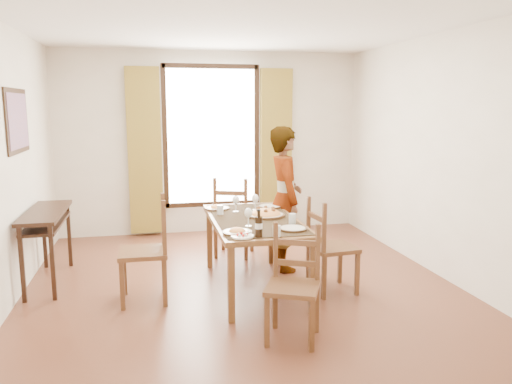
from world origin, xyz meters
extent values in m
plane|color=#452115|center=(0.00, 0.00, 0.00)|extent=(5.00, 5.00, 0.00)
cube|color=silver|center=(0.00, 2.50, 1.35)|extent=(4.50, 0.10, 2.70)
cube|color=silver|center=(0.00, -2.50, 1.35)|extent=(4.50, 0.10, 2.70)
cube|color=silver|center=(-2.25, 0.00, 1.35)|extent=(0.10, 5.00, 2.70)
cube|color=silver|center=(2.25, 0.00, 1.35)|extent=(0.10, 5.00, 2.70)
cube|color=white|center=(0.00, 0.00, 2.72)|extent=(4.50, 5.00, 0.04)
cube|color=white|center=(0.00, 2.47, 1.45)|extent=(1.30, 0.04, 2.00)
cube|color=olive|center=(-0.98, 2.41, 1.25)|extent=(0.48, 0.10, 2.40)
cube|color=olive|center=(0.98, 2.41, 1.25)|extent=(0.48, 0.10, 2.40)
cube|color=black|center=(-2.24, 0.60, 1.75)|extent=(0.02, 0.86, 0.66)
cube|color=#B34421|center=(-2.23, 0.60, 1.75)|extent=(0.01, 0.76, 0.56)
cube|color=black|center=(-2.03, 0.60, 0.78)|extent=(0.38, 1.20, 0.04)
cube|color=black|center=(-2.03, 0.60, 0.66)|extent=(0.34, 1.10, 0.03)
cube|color=black|center=(-2.17, 0.05, 0.38)|extent=(0.04, 0.04, 0.76)
cube|color=black|center=(-2.17, 1.15, 0.38)|extent=(0.04, 0.04, 0.76)
cube|color=black|center=(-1.89, 0.05, 0.38)|extent=(0.04, 0.04, 0.76)
cube|color=black|center=(-1.89, 1.15, 0.38)|extent=(0.04, 0.04, 0.76)
cube|color=brown|center=(0.12, -0.04, 0.72)|extent=(0.87, 1.69, 0.05)
cube|color=black|center=(0.12, -0.04, 0.75)|extent=(0.80, 1.55, 0.01)
cube|color=brown|center=(-0.26, -0.83, 0.35)|extent=(0.06, 0.06, 0.70)
cube|color=brown|center=(-0.26, 0.74, 0.35)|extent=(0.06, 0.06, 0.70)
cube|color=brown|center=(0.49, -0.83, 0.35)|extent=(0.06, 0.06, 0.70)
cube|color=brown|center=(0.49, 0.74, 0.35)|extent=(0.06, 0.06, 0.70)
cube|color=brown|center=(-1.02, -0.15, 0.49)|extent=(0.46, 0.46, 0.04)
cube|color=brown|center=(-1.21, 0.05, 0.25)|extent=(0.04, 0.04, 0.49)
cube|color=brown|center=(-0.82, 0.04, 0.25)|extent=(0.04, 0.04, 0.49)
cube|color=brown|center=(-1.22, -0.35, 0.25)|extent=(0.04, 0.04, 0.49)
cube|color=brown|center=(-0.82, -0.35, 0.25)|extent=(0.04, 0.04, 0.49)
cube|color=brown|center=(-0.81, 0.04, 0.77)|extent=(0.04, 0.04, 0.55)
cube|color=brown|center=(-0.81, -0.35, 0.77)|extent=(0.04, 0.04, 0.55)
cube|color=brown|center=(-0.81, -0.15, 0.66)|extent=(0.03, 0.39, 0.05)
cube|color=brown|center=(-0.81, -0.15, 0.85)|extent=(0.03, 0.39, 0.05)
cube|color=brown|center=(0.11, 1.18, 0.49)|extent=(0.59, 0.59, 0.04)
cube|color=brown|center=(0.37, 1.29, 0.24)|extent=(0.04, 0.04, 0.49)
cube|color=brown|center=(0.22, 0.93, 0.24)|extent=(0.04, 0.04, 0.49)
cube|color=brown|center=(0.01, 1.44, 0.24)|extent=(0.04, 0.04, 0.49)
cube|color=brown|center=(-0.14, 1.08, 0.24)|extent=(0.04, 0.04, 0.49)
cube|color=brown|center=(0.21, 0.92, 0.76)|extent=(0.04, 0.04, 0.54)
cube|color=brown|center=(-0.15, 1.07, 0.76)|extent=(0.04, 0.04, 0.54)
cube|color=brown|center=(0.03, 0.99, 0.65)|extent=(0.37, 0.18, 0.05)
cube|color=brown|center=(0.03, 0.99, 0.84)|extent=(0.37, 0.18, 0.05)
cube|color=brown|center=(0.17, -1.26, 0.45)|extent=(0.55, 0.55, 0.04)
cube|color=brown|center=(-0.06, -1.35, 0.22)|extent=(0.04, 0.04, 0.45)
cube|color=brown|center=(0.09, -1.03, 0.22)|extent=(0.04, 0.04, 0.45)
cube|color=brown|center=(0.26, -1.50, 0.22)|extent=(0.04, 0.04, 0.45)
cube|color=brown|center=(0.41, -1.18, 0.22)|extent=(0.04, 0.04, 0.45)
cube|color=brown|center=(0.09, -1.02, 0.69)|extent=(0.04, 0.04, 0.50)
cube|color=brown|center=(0.42, -1.17, 0.69)|extent=(0.04, 0.04, 0.50)
cube|color=brown|center=(0.25, -1.09, 0.59)|extent=(0.33, 0.17, 0.05)
cube|color=brown|center=(0.25, -1.09, 0.77)|extent=(0.33, 0.17, 0.05)
cube|color=brown|center=(0.89, -0.30, 0.46)|extent=(0.48, 0.48, 0.04)
cube|color=brown|center=(1.09, -0.46, 0.23)|extent=(0.04, 0.04, 0.46)
cube|color=brown|center=(0.72, -0.50, 0.23)|extent=(0.04, 0.04, 0.46)
cube|color=brown|center=(1.05, -0.10, 0.23)|extent=(0.04, 0.04, 0.46)
cube|color=brown|center=(0.68, -0.13, 0.23)|extent=(0.04, 0.04, 0.46)
cube|color=brown|center=(0.71, -0.50, 0.72)|extent=(0.04, 0.04, 0.51)
cube|color=brown|center=(0.67, -0.14, 0.72)|extent=(0.04, 0.04, 0.51)
cube|color=brown|center=(0.69, -0.32, 0.62)|extent=(0.07, 0.37, 0.05)
cube|color=brown|center=(0.69, -0.32, 0.80)|extent=(0.07, 0.37, 0.05)
imported|color=gray|center=(0.60, 0.52, 0.84)|extent=(0.64, 0.44, 1.68)
cylinder|color=silver|center=(0.43, -0.35, 0.81)|extent=(0.07, 0.07, 0.10)
cylinder|color=silver|center=(-0.20, 0.22, 0.81)|extent=(0.07, 0.07, 0.10)
cylinder|color=silver|center=(0.16, -0.80, 0.81)|extent=(0.07, 0.07, 0.10)
camera|label=1|loc=(-0.94, -4.97, 1.91)|focal=35.00mm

